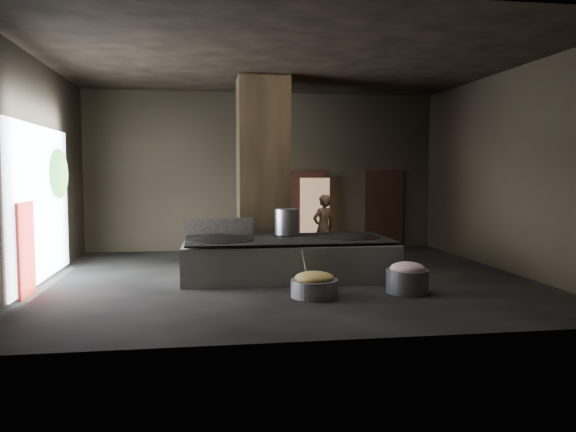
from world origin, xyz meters
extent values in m
cube|color=black|center=(0.00, 0.00, -0.05)|extent=(10.00, 9.00, 0.10)
cube|color=black|center=(0.00, 0.00, 4.55)|extent=(10.00, 9.00, 0.10)
cube|color=black|center=(0.00, 4.55, 2.25)|extent=(10.00, 0.10, 4.50)
cube|color=black|center=(0.00, -4.55, 2.25)|extent=(10.00, 0.10, 4.50)
cube|color=black|center=(-5.05, 0.00, 2.25)|extent=(0.10, 9.00, 4.50)
cube|color=black|center=(5.05, 0.00, 2.25)|extent=(0.10, 9.00, 4.50)
cube|color=black|center=(-0.30, 1.90, 2.25)|extent=(1.20, 1.20, 4.50)
cube|color=#AEC1AF|center=(0.04, 0.09, 0.38)|extent=(4.47, 2.27, 0.76)
cube|color=black|center=(0.04, 0.09, 0.82)|extent=(4.30, 2.06, 0.03)
ellipsoid|color=black|center=(-1.41, 0.04, 0.75)|extent=(1.38, 1.38, 0.38)
cylinder|color=black|center=(-1.41, 0.04, 0.82)|extent=(1.41, 1.41, 0.05)
ellipsoid|color=black|center=(1.39, 0.14, 0.75)|extent=(1.29, 1.29, 0.36)
cylinder|color=black|center=(1.39, 0.14, 0.82)|extent=(1.32, 1.32, 0.05)
cylinder|color=#999CA0|center=(0.09, 0.64, 1.13)|extent=(0.53, 0.53, 0.57)
cube|color=black|center=(-1.41, 0.84, 1.03)|extent=(1.53, 0.12, 0.38)
imported|color=#8F6648|center=(1.23, 2.03, 0.84)|extent=(0.72, 0.61, 1.68)
cylinder|color=slate|center=(0.21, -1.90, 0.16)|extent=(0.89, 0.89, 0.31)
ellipsoid|color=#9CAC53|center=(0.21, -1.90, 0.35)|extent=(0.70, 0.70, 0.22)
cylinder|color=#999CA0|center=(0.06, -1.75, 0.55)|extent=(0.18, 0.31, 0.61)
cylinder|color=slate|center=(1.99, -1.81, 0.22)|extent=(0.93, 0.93, 0.43)
ellipsoid|color=#D47F8D|center=(1.99, -1.81, 0.45)|extent=(0.65, 0.65, 0.25)
cube|color=black|center=(1.20, 4.45, 1.10)|extent=(1.18, 0.08, 2.38)
cube|color=#8C6647|center=(1.45, 4.23, 1.05)|extent=(0.86, 0.04, 2.03)
cube|color=black|center=(3.60, 4.45, 1.10)|extent=(1.18, 0.08, 2.38)
cube|color=#8C6647|center=(3.85, 4.68, 1.05)|extent=(0.76, 0.04, 1.80)
cube|color=white|center=(-4.95, 0.20, 1.60)|extent=(0.04, 4.20, 3.10)
cube|color=maroon|center=(-4.88, -1.10, 0.85)|extent=(0.05, 0.90, 1.70)
ellipsoid|color=#194714|center=(-4.85, 1.30, 2.20)|extent=(0.28, 1.10, 1.10)
camera|label=1|loc=(-1.74, -11.63, 2.23)|focal=35.00mm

